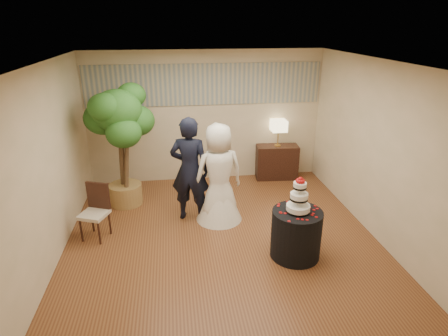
{
  "coord_description": "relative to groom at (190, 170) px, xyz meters",
  "views": [
    {
      "loc": [
        -0.71,
        -5.33,
        3.34
      ],
      "look_at": [
        0.1,
        0.4,
        1.05
      ],
      "focal_mm": 30.0,
      "sensor_mm": 36.0,
      "label": 1
    }
  ],
  "objects": [
    {
      "name": "floor",
      "position": [
        0.46,
        -0.69,
        -0.94
      ],
      "size": [
        5.0,
        5.0,
        0.0
      ],
      "primitive_type": "cube",
      "color": "brown",
      "rests_on": "ground"
    },
    {
      "name": "ceiling",
      "position": [
        0.46,
        -0.69,
        1.86
      ],
      "size": [
        5.0,
        5.0,
        0.0
      ],
      "primitive_type": "cube",
      "color": "white",
      "rests_on": "wall_back"
    },
    {
      "name": "wall_back",
      "position": [
        0.46,
        1.81,
        0.46
      ],
      "size": [
        5.0,
        0.06,
        2.8
      ],
      "primitive_type": "cube",
      "color": "beige",
      "rests_on": "ground"
    },
    {
      "name": "wall_front",
      "position": [
        0.46,
        -3.19,
        0.46
      ],
      "size": [
        5.0,
        0.06,
        2.8
      ],
      "primitive_type": "cube",
      "color": "beige",
      "rests_on": "ground"
    },
    {
      "name": "wall_left",
      "position": [
        -2.04,
        -0.69,
        0.46
      ],
      "size": [
        0.06,
        5.0,
        2.8
      ],
      "primitive_type": "cube",
      "color": "beige",
      "rests_on": "ground"
    },
    {
      "name": "wall_right",
      "position": [
        2.96,
        -0.69,
        0.46
      ],
      "size": [
        0.06,
        5.0,
        2.8
      ],
      "primitive_type": "cube",
      "color": "beige",
      "rests_on": "ground"
    },
    {
      "name": "mural_border",
      "position": [
        0.46,
        1.79,
        1.16
      ],
      "size": [
        4.9,
        0.02,
        0.85
      ],
      "primitive_type": "cube",
      "color": "gray",
      "rests_on": "wall_back"
    },
    {
      "name": "groom",
      "position": [
        0.0,
        0.0,
        0.0
      ],
      "size": [
        0.78,
        0.62,
        1.87
      ],
      "primitive_type": "imported",
      "rotation": [
        0.0,
        0.0,
        2.87
      ],
      "color": "black",
      "rests_on": "floor"
    },
    {
      "name": "bride",
      "position": [
        0.49,
        -0.11,
        -0.05
      ],
      "size": [
        1.01,
        0.97,
        1.77
      ],
      "primitive_type": "imported",
      "rotation": [
        0.0,
        0.0,
        3.34
      ],
      "color": "white",
      "rests_on": "floor"
    },
    {
      "name": "cake_table",
      "position": [
        1.49,
        -1.39,
        -0.56
      ],
      "size": [
        0.83,
        0.83,
        0.75
      ],
      "primitive_type": "cylinder",
      "rotation": [
        0.0,
        0.0,
        0.12
      ],
      "color": "black",
      "rests_on": "floor"
    },
    {
      "name": "wedding_cake",
      "position": [
        1.49,
        -1.39,
        0.09
      ],
      "size": [
        0.35,
        0.35,
        0.55
      ],
      "primitive_type": null,
      "color": "white",
      "rests_on": "cake_table"
    },
    {
      "name": "console",
      "position": [
        2.02,
        1.59,
        -0.56
      ],
      "size": [
        0.94,
        0.48,
        0.76
      ],
      "primitive_type": "cube",
      "rotation": [
        0.0,
        0.0,
        -0.08
      ],
      "color": "black",
      "rests_on": "floor"
    },
    {
      "name": "table_lamp",
      "position": [
        2.02,
        1.59,
        0.12
      ],
      "size": [
        0.32,
        0.32,
        0.58
      ],
      "primitive_type": null,
      "color": "beige",
      "rests_on": "console"
    },
    {
      "name": "ficus_tree",
      "position": [
        -1.22,
        0.75,
        0.24
      ],
      "size": [
        1.57,
        1.57,
        2.34
      ],
      "primitive_type": null,
      "rotation": [
        0.0,
        0.0,
        -2.26
      ],
      "color": "#285F1F",
      "rests_on": "floor"
    },
    {
      "name": "side_chair",
      "position": [
        -1.59,
        -0.45,
        -0.48
      ],
      "size": [
        0.56,
        0.57,
        0.91
      ],
      "primitive_type": null,
      "rotation": [
        0.0,
        0.0,
        -0.39
      ],
      "color": "black",
      "rests_on": "floor"
    }
  ]
}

